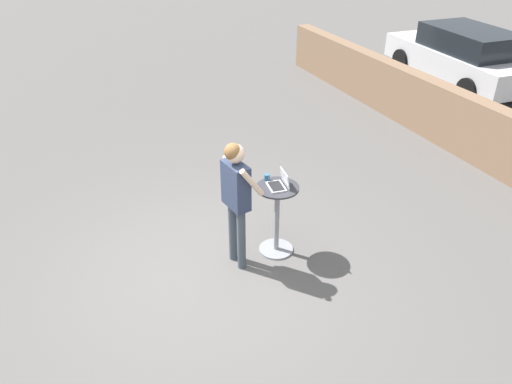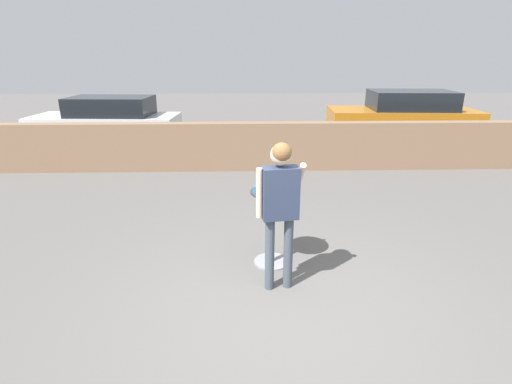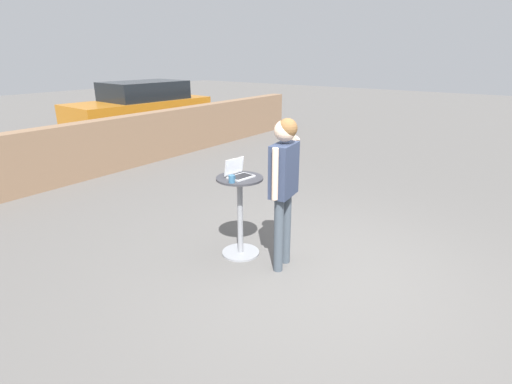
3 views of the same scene
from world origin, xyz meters
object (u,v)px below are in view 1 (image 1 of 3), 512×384
object	(u,v)px
laptop	(279,183)
standing_person	(236,189)
coffee_mug	(267,177)
parked_car_further_down	(462,56)
cafe_table	(277,215)

from	to	relation	value
laptop	standing_person	bearing A→B (deg)	-86.98
coffee_mug	parked_car_further_down	world-z (taller)	parked_car_further_down
parked_car_further_down	cafe_table	bearing A→B (deg)	-59.00
cafe_table	laptop	xyz separation A→B (m)	(0.01, 0.02, 0.50)
laptop	parked_car_further_down	bearing A→B (deg)	121.10
cafe_table	standing_person	world-z (taller)	standing_person
laptop	parked_car_further_down	xyz separation A→B (m)	(-4.51, 7.48, -0.33)
standing_person	parked_car_further_down	distance (m)	9.30
coffee_mug	standing_person	bearing A→B (deg)	-65.11
coffee_mug	standing_person	size ratio (longest dim) A/B	0.06
cafe_table	laptop	distance (m)	0.50
coffee_mug	parked_car_further_down	distance (m)	8.69
standing_person	parked_car_further_down	world-z (taller)	standing_person
laptop	standing_person	xyz separation A→B (m)	(0.03, -0.62, 0.08)
laptop	coffee_mug	size ratio (longest dim) A/B	3.04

